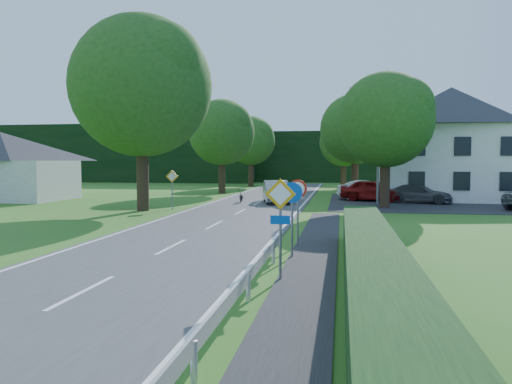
% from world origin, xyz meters
% --- Properties ---
extents(road, '(7.00, 80.00, 0.04)m').
position_xyz_m(road, '(0.00, 20.00, 0.02)').
color(road, '#3D3E40').
rests_on(road, ground).
extents(parking_pad, '(14.00, 16.00, 0.04)m').
position_xyz_m(parking_pad, '(12.00, 33.00, 0.02)').
color(parking_pad, black).
rests_on(parking_pad, ground).
extents(line_edge_left, '(0.12, 80.00, 0.01)m').
position_xyz_m(line_edge_left, '(-3.25, 20.00, 0.04)').
color(line_edge_left, white).
rests_on(line_edge_left, road).
extents(line_edge_right, '(0.12, 80.00, 0.01)m').
position_xyz_m(line_edge_right, '(3.25, 20.00, 0.04)').
color(line_edge_right, white).
rests_on(line_edge_right, road).
extents(line_centre, '(0.12, 80.00, 0.01)m').
position_xyz_m(line_centre, '(0.00, 20.00, 0.04)').
color(line_centre, white).
rests_on(line_centre, road).
extents(tree_main, '(9.40, 9.40, 11.64)m').
position_xyz_m(tree_main, '(-6.00, 24.00, 5.82)').
color(tree_main, '#1E4D17').
rests_on(tree_main, ground).
extents(tree_left_far, '(7.00, 7.00, 8.58)m').
position_xyz_m(tree_left_far, '(-5.00, 40.00, 4.29)').
color(tree_left_far, '#1E4D17').
rests_on(tree_left_far, ground).
extents(tree_right_far, '(7.40, 7.40, 9.09)m').
position_xyz_m(tree_right_far, '(7.00, 42.00, 4.54)').
color(tree_right_far, '#1E4D17').
rests_on(tree_right_far, ground).
extents(tree_left_back, '(6.60, 6.60, 8.07)m').
position_xyz_m(tree_left_back, '(-4.50, 52.00, 4.04)').
color(tree_left_back, '#1E4D17').
rests_on(tree_left_back, ground).
extents(tree_right_back, '(6.20, 6.20, 7.56)m').
position_xyz_m(tree_right_back, '(6.00, 50.00, 3.78)').
color(tree_right_back, '#1E4D17').
rests_on(tree_right_back, ground).
extents(tree_right_mid, '(7.00, 7.00, 8.58)m').
position_xyz_m(tree_right_mid, '(8.50, 28.00, 4.29)').
color(tree_right_mid, '#1E4D17').
rests_on(tree_right_mid, ground).
extents(treeline_left, '(44.00, 6.00, 8.00)m').
position_xyz_m(treeline_left, '(-28.00, 62.00, 4.00)').
color(treeline_left, black).
rests_on(treeline_left, ground).
extents(treeline_right, '(30.00, 5.00, 7.00)m').
position_xyz_m(treeline_right, '(8.00, 66.00, 3.50)').
color(treeline_right, black).
rests_on(treeline_right, ground).
extents(bungalow_left, '(11.00, 6.50, 5.20)m').
position_xyz_m(bungalow_left, '(-20.00, 30.00, 2.71)').
color(bungalow_left, '#AFB0AB').
rests_on(bungalow_left, ground).
extents(house_white, '(10.60, 8.40, 8.60)m').
position_xyz_m(house_white, '(14.00, 36.00, 4.41)').
color(house_white, white).
rests_on(house_white, ground).
extents(streetlight, '(2.03, 0.18, 8.00)m').
position_xyz_m(streetlight, '(8.06, 30.00, 4.46)').
color(streetlight, slate).
rests_on(streetlight, ground).
extents(sign_priority_right, '(0.78, 0.09, 2.59)m').
position_xyz_m(sign_priority_right, '(4.30, 7.98, 1.80)').
color(sign_priority_right, slate).
rests_on(sign_priority_right, ground).
extents(sign_roundabout, '(0.64, 0.08, 2.37)m').
position_xyz_m(sign_roundabout, '(4.30, 10.98, 1.67)').
color(sign_roundabout, slate).
rests_on(sign_roundabout, ground).
extents(sign_speed_limit, '(0.64, 0.11, 2.37)m').
position_xyz_m(sign_speed_limit, '(4.30, 12.97, 1.77)').
color(sign_speed_limit, slate).
rests_on(sign_speed_limit, ground).
extents(sign_priority_left, '(0.78, 0.09, 2.44)m').
position_xyz_m(sign_priority_left, '(-4.50, 24.98, 1.72)').
color(sign_priority_left, slate).
rests_on(sign_priority_left, ground).
extents(moving_car, '(2.66, 4.99, 1.56)m').
position_xyz_m(moving_car, '(1.26, 30.52, 0.82)').
color(moving_car, '#BABBBF').
rests_on(moving_car, road).
extents(motorcycle, '(0.85, 1.84, 0.93)m').
position_xyz_m(motorcycle, '(-1.20, 30.27, 0.50)').
color(motorcycle, black).
rests_on(motorcycle, road).
extents(parked_car_red, '(5.01, 3.35, 1.59)m').
position_xyz_m(parked_car_red, '(8.08, 33.00, 0.83)').
color(parked_car_red, maroon).
rests_on(parked_car_red, parking_pad).
extents(parked_car_silver_a, '(4.60, 2.04, 1.47)m').
position_xyz_m(parked_car_silver_a, '(7.72, 34.48, 0.77)').
color(parked_car_silver_a, '#A4A4A9').
rests_on(parked_car_silver_a, parking_pad).
extents(parked_car_grey, '(4.83, 2.96, 1.31)m').
position_xyz_m(parked_car_grey, '(11.17, 32.00, 0.69)').
color(parked_car_grey, '#55545A').
rests_on(parked_car_grey, parking_pad).
extents(parasol, '(2.45, 2.48, 1.84)m').
position_xyz_m(parasol, '(13.33, 34.70, 0.96)').
color(parasol, red).
rests_on(parasol, parking_pad).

